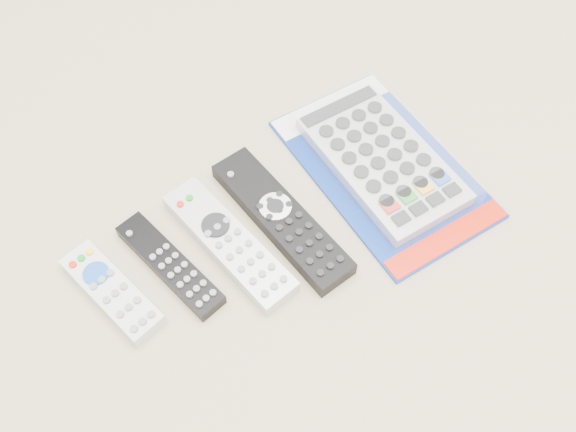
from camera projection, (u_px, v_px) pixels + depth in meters
remote_small_grey at (112, 292)px, 0.76m from camera, size 0.06×0.15×0.02m
remote_slim_black at (170, 265)px, 0.78m from camera, size 0.06×0.17×0.02m
remote_silver_dvd at (229, 243)px, 0.79m from camera, size 0.06×0.21×0.02m
remote_large_black at (282, 218)px, 0.81m from camera, size 0.06×0.23×0.03m
jumbo_remote_packaged at (382, 159)px, 0.85m from camera, size 0.21×0.32×0.04m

